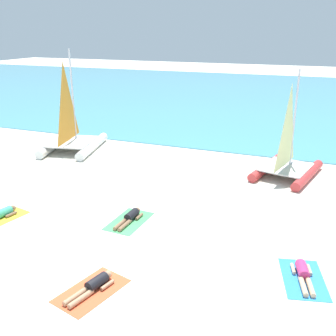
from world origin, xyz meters
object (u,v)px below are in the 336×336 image
towel_rightmost (303,279)px  sunbather_rightmost (303,273)px  sunbather_leftmost (0,214)px  towel_center_right (92,291)px  sunbather_center_left (130,217)px  towel_center_left (129,221)px  sunbather_center_right (93,285)px  sailboat_red (287,161)px  sailboat_white (72,136)px

towel_rightmost → sunbather_rightmost: (-0.02, 0.06, 0.13)m
sunbather_leftmost → towel_rightmost: sunbather_leftmost is taller
sunbather_leftmost → towel_center_right: (5.34, -2.43, -0.13)m
sunbather_center_left → towel_rightmost: (5.98, -1.37, -0.13)m
sunbather_center_left → towel_center_left: bearing=-90.0°
sunbather_center_left → sunbather_center_right: bearing=-74.5°
sunbather_leftmost → sunbather_center_right: (5.36, -2.36, 0.00)m
sailboat_red → sunbather_leftmost: 12.31m
sailboat_white → towel_center_right: 13.15m
towel_rightmost → towel_center_left: bearing=167.7°
towel_rightmost → sunbather_rightmost: bearing=104.1°
towel_center_right → sunbather_center_right: bearing=75.8°
sailboat_white → sunbather_center_right: size_ratio=3.51×
sunbather_center_left → sunbather_leftmost: bearing=-158.6°
sailboat_white → towel_center_left: 9.63m
towel_rightmost → sailboat_white: bearing=148.3°
sunbather_leftmost → sunbather_center_left: bearing=30.1°
towel_rightmost → sunbather_rightmost: size_ratio=1.22×
towel_center_left → towel_rightmost: (5.98, -1.30, 0.00)m
towel_center_right → sunbather_rightmost: sunbather_rightmost is taller
sunbather_rightmost → towel_center_right: bearing=-166.4°
sailboat_red → sailboat_white: (-11.56, -0.14, 0.10)m
sunbather_leftmost → towel_center_right: sunbather_leftmost is taller
sailboat_red → sunbather_rightmost: bearing=-68.4°
towel_center_left → towel_center_right: 3.99m
sunbather_center_right → towel_rightmost: sunbather_center_right is taller
sunbather_center_right → sunbather_center_left: bearing=117.3°
towel_center_left → sunbather_center_left: size_ratio=1.21×
sunbather_center_left → sunbather_rightmost: bearing=-9.9°
sunbather_center_left → sunbather_center_right: 4.00m
sailboat_red → towel_center_right: bearing=-97.1°
sailboat_white → towel_rightmost: size_ratio=2.87×
sailboat_red → sunbather_center_left: sailboat_red is taller
sunbather_center_left → towel_rightmost: 6.13m
sailboat_red → sunbather_center_left: size_ratio=3.07×
towel_center_right → towel_rightmost: (5.08, 2.59, 0.00)m
sunbather_leftmost → sunbather_rightmost: (10.41, 0.23, 0.00)m
towel_center_right → sunbather_leftmost: bearing=155.6°
sailboat_red → sailboat_white: 11.57m
sailboat_red → towel_rightmost: sailboat_red is taller
towel_center_right → towel_center_left: bearing=103.0°
sailboat_red → sailboat_white: sailboat_white is taller
sailboat_white → towel_rightmost: (12.89, -7.96, -0.81)m
sailboat_white → sunbather_center_right: (7.82, -10.49, -0.68)m
towel_center_left → sailboat_white: bearing=136.1°
sunbather_center_right → sunbather_rightmost: size_ratio=1.00×
towel_center_left → sunbather_rightmost: sunbather_rightmost is taller
sunbather_leftmost → sunbather_center_left: same height
sunbather_center_left → towel_center_right: size_ratio=0.82×
sailboat_white → sunbather_center_left: size_ratio=3.49×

